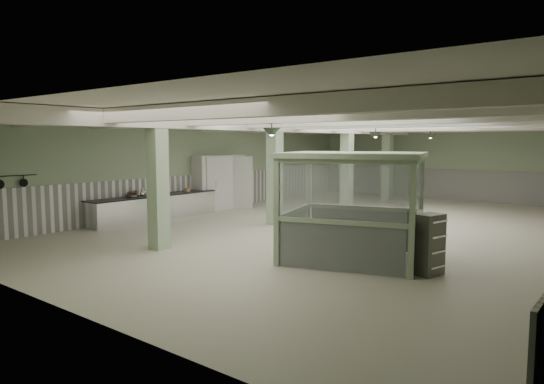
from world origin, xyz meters
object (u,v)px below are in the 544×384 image
Objects in this scene: prep_counter at (155,207)px; guard_booth at (353,187)px; walkin_cooler at (220,181)px; filing_cabinet at (429,244)px.

guard_booth is (8.63, -0.96, 1.29)m from prep_counter.
guard_booth reaches higher than prep_counter.
prep_counter is 8.77m from guard_booth.
prep_counter is at bearing -88.61° from walkin_cooler.
guard_booth is (8.71, -4.43, 0.58)m from walkin_cooler.
prep_counter is 1.38× the size of guard_booth.
prep_counter is 10.62m from filing_cabinet.
guard_booth is at bearing -170.36° from filing_cabinet.
prep_counter is at bearing -170.96° from filing_cabinet.
walkin_cooler is 11.61m from filing_cabinet.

